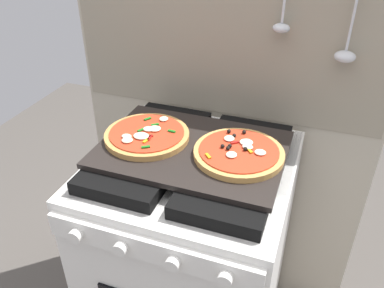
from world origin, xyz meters
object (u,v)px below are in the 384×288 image
Objects in this scene: stove at (192,257)px; pizza_right at (239,153)px; baking_tray at (192,149)px; pizza_left at (147,134)px.

pizza_right reaches higher than stove.
baking_tray is 0.14m from pizza_right.
baking_tray is at bearing -0.95° from pizza_left.
pizza_left is 0.29m from pizza_right.
stove is at bearing -1.59° from pizza_left.
stove is 0.46m from baking_tray.
baking_tray reaches higher than stove.
stove is 3.51× the size of pizza_left.
pizza_left reaches higher than baking_tray.
stove is 0.50m from pizza_right.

